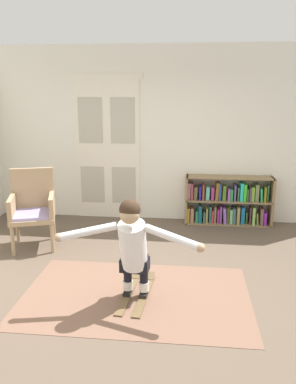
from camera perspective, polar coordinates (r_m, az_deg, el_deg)
name	(u,v)px	position (r m, az deg, el deg)	size (l,w,h in m)	color
ground_plane	(151,291)	(4.45, 0.51, -14.53)	(7.20, 7.20, 0.00)	brown
back_wall	(167,135)	(6.51, 2.79, 8.40)	(6.00, 0.10, 2.90)	silver
double_door	(107,148)	(6.61, -6.04, 6.52)	(1.22, 0.05, 2.45)	silver
rug	(136,295)	(4.36, -1.80, -15.10)	(2.48, 1.57, 0.01)	brown
bookshelf	(228,203)	(6.54, 11.72, -1.61)	(1.44, 0.30, 0.81)	olive
wicker_chair	(33,206)	(5.70, -16.73, -2.07)	(0.75, 0.75, 1.10)	tan
skis_pair	(137,292)	(4.38, -1.71, -14.68)	(0.34, 0.91, 0.07)	brown
person_skier	(133,243)	(3.95, -2.30, -7.63)	(1.48, 0.58, 1.09)	white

